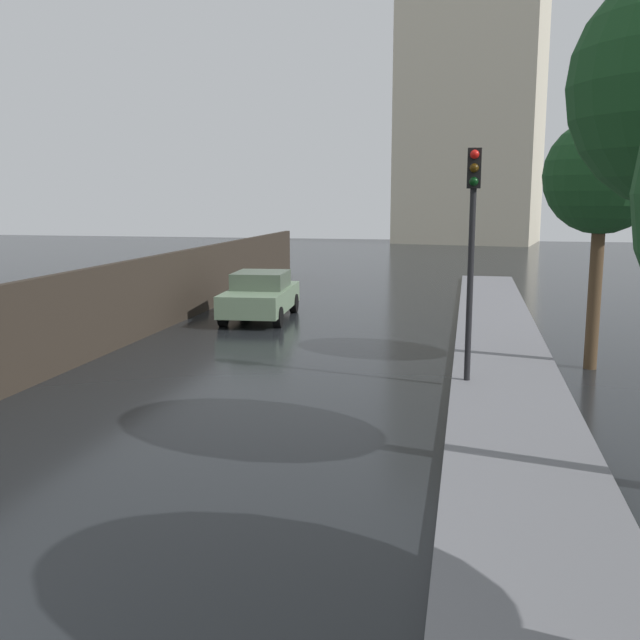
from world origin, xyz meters
TOP-DOWN VIEW (x-y plane):
  - car_green_mid_road at (-2.00, 17.42)m, footprint 2.09×4.28m
  - traffic_light at (4.30, 10.42)m, footprint 0.26×0.39m
  - street_tree_mid at (6.95, 12.57)m, footprint 2.45×2.45m
  - distant_tower at (4.09, 57.45)m, footprint 12.12×10.47m

SIDE VIEW (x-z plane):
  - car_green_mid_road at x=-2.00m, z-range 0.01..1.47m
  - traffic_light at x=4.30m, z-range 1.00..5.51m
  - street_tree_mid at x=6.95m, z-range 1.43..6.82m
  - distant_tower at x=4.09m, z-range -1.45..23.23m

